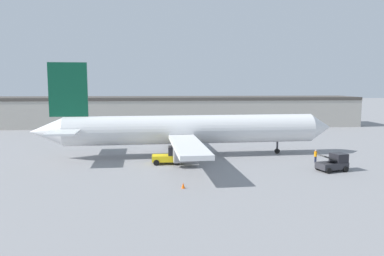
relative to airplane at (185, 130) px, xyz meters
name	(u,v)px	position (x,y,z in m)	size (l,w,h in m)	color
ground_plane	(192,156)	(1.02, 0.06, -3.64)	(400.00, 400.00, 0.00)	gray
terminal_building	(174,111)	(-0.38, 37.18, -0.20)	(85.85, 11.51, 6.88)	#ADA89E
airplane	(185,130)	(0.00, 0.00, 0.00)	(41.71, 33.44, 12.66)	silver
ground_crew_worker	(316,156)	(16.22, -5.75, -2.76)	(0.36, 0.36, 1.65)	#1E2338
baggage_tug	(169,156)	(-2.21, -5.03, -2.63)	(3.60, 2.08, 2.19)	yellow
belt_loader_truck	(334,163)	(16.47, -10.30, -2.68)	(3.69, 2.80, 2.01)	#2D2D33
safety_cone_near	(183,185)	(-1.09, -16.12, -3.37)	(0.36, 0.36, 0.55)	#EF590F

